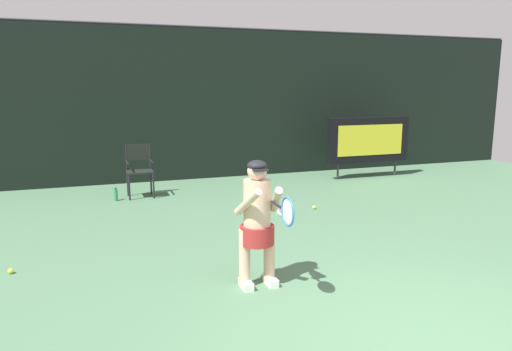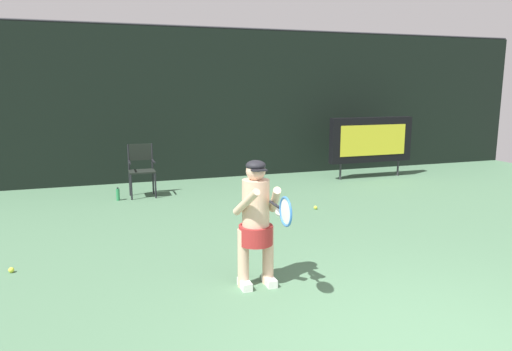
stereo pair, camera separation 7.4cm
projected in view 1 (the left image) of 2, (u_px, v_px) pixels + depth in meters
The scene contains 8 objects.
backdrop_screen at pixel (207, 105), 11.63m from camera, with size 18.00×0.12×3.66m.
scoreboard at pixel (368, 140), 11.84m from camera, with size 2.20×0.21×1.50m.
umpire_chair at pixel (139, 167), 9.83m from camera, with size 0.52×0.44×1.08m.
water_bottle at pixel (116, 195), 9.54m from camera, with size 0.07×0.07×0.27m.
tennis_player at pixel (257, 219), 5.39m from camera, with size 0.53×0.60×1.46m.
tennis_racket at pixel (287, 211), 4.86m from camera, with size 0.03×0.60×0.31m.
tennis_ball_loose at pixel (314, 207), 8.92m from camera, with size 0.07×0.07×0.07m.
tennis_ball_spare at pixel (11, 271), 5.86m from camera, with size 0.07×0.07×0.07m.
Camera 1 is at (-2.76, -2.99, 2.28)m, focal length 33.56 mm.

